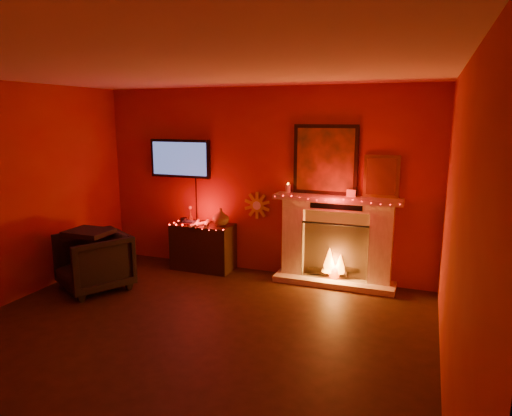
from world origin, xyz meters
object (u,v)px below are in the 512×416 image
Objects in this scene: sunburst_clock at (257,205)px; armchair at (94,261)px; tv at (180,159)px; console_table at (204,244)px; fireplace at (336,232)px.

sunburst_clock is 0.47× the size of armchair.
armchair is (-1.77, -1.48, -0.62)m from sunburst_clock.
tv is 1.41m from sunburst_clock.
console_table is at bearing -164.21° from sunburst_clock.
fireplace is 2.61m from tv.
armchair is (-0.53, -1.45, -1.26)m from tv.
armchair is at bearing -128.35° from console_table.
tv is 1.30× the size of console_table.
sunburst_clock is 0.42× the size of console_table.
fireplace is 1.76× the size of tv.
console_table is at bearing -176.25° from fireplace.
armchair is (-1.00, -1.26, 0.00)m from console_table.
armchair is at bearing -154.91° from fireplace.
sunburst_clock is at bearing 1.24° from tv.
sunburst_clock is (1.25, 0.03, -0.65)m from tv.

